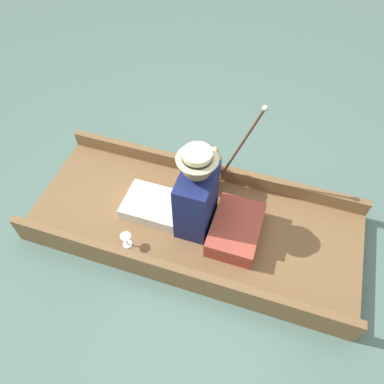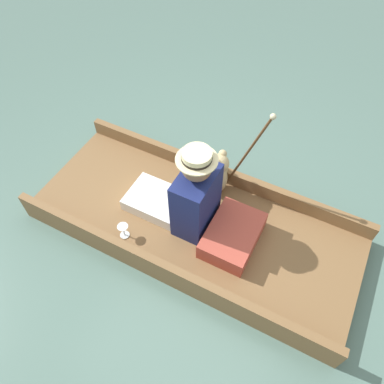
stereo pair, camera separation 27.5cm
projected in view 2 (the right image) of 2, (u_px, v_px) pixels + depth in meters
name	position (u px, v px, depth m)	size (l,w,h in m)	color
ground_plane	(194.00, 229.00, 3.13)	(16.00, 16.00, 0.00)	slate
punt_boat	(194.00, 224.00, 3.07)	(1.07, 2.65, 0.26)	brown
seat_cushion	(233.00, 235.00, 2.86)	(0.52, 0.37, 0.16)	#B24738
seated_person	(187.00, 196.00, 2.82)	(0.39, 0.75, 0.80)	white
teddy_bear	(218.00, 174.00, 3.07)	(0.30, 0.18, 0.43)	tan
wine_glass	(123.00, 229.00, 2.88)	(0.08, 0.08, 0.13)	silver
walking_cane	(249.00, 150.00, 2.78)	(0.04, 0.32, 0.93)	brown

